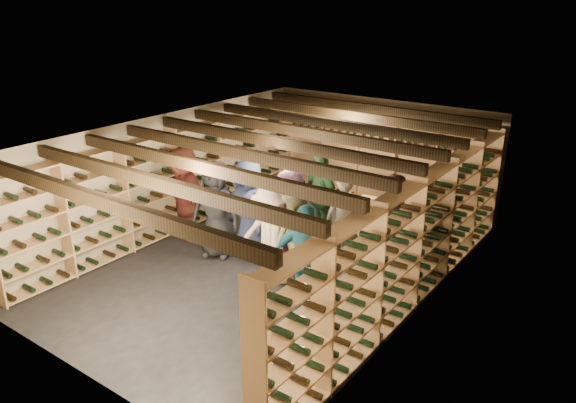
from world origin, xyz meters
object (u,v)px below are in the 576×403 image
(person_0, at_px, (216,209))
(person_11, at_px, (290,221))
(person_8, at_px, (393,230))
(crate_stack_left, at_px, (370,214))
(person_7, at_px, (344,224))
(crate_stack_right, at_px, (361,231))
(person_6, at_px, (249,209))
(person_2, at_px, (296,246))
(person_4, at_px, (305,260))
(person_3, at_px, (270,236))
(person_12, at_px, (419,223))
(person_5, at_px, (185,192))
(crate_loose, at_px, (350,245))
(person_10, at_px, (320,197))
(person_9, at_px, (242,206))

(person_0, height_order, person_11, person_11)
(person_8, bearing_deg, person_11, -141.27)
(crate_stack_left, distance_m, person_8, 2.24)
(person_7, bearing_deg, crate_stack_right, 91.52)
(crate_stack_right, xyz_separation_m, person_6, (-1.39, -1.72, 0.68))
(person_2, bearing_deg, crate_stack_left, 114.41)
(crate_stack_left, bearing_deg, person_11, -97.13)
(crate_stack_left, bearing_deg, person_6, -117.17)
(person_4, relative_size, person_8, 0.94)
(crate_stack_right, bearing_deg, person_0, -133.03)
(person_3, height_order, person_12, person_12)
(person_0, bearing_deg, person_5, 143.37)
(person_3, relative_size, person_7, 0.94)
(crate_stack_right, bearing_deg, crate_loose, -94.87)
(person_7, height_order, person_10, person_10)
(person_5, height_order, person_10, person_5)
(person_7, relative_size, person_8, 0.97)
(crate_loose, distance_m, person_3, 2.13)
(crate_stack_right, relative_size, person_11, 0.30)
(person_8, bearing_deg, person_10, 175.24)
(crate_stack_left, distance_m, person_10, 1.31)
(crate_loose, bearing_deg, person_8, -30.49)
(crate_stack_right, relative_size, person_0, 0.31)
(person_6, relative_size, person_11, 1.00)
(person_7, bearing_deg, person_11, -161.37)
(person_7, xyz_separation_m, person_12, (0.98, 0.90, -0.04))
(person_6, xyz_separation_m, person_12, (2.70, 1.37, -0.07))
(person_2, bearing_deg, crate_loose, 113.12)
(person_0, relative_size, person_12, 1.06)
(person_2, bearing_deg, person_9, 172.25)
(crate_loose, bearing_deg, crate_stack_left, 97.64)
(person_0, height_order, person_10, person_0)
(crate_stack_left, height_order, person_3, person_3)
(person_2, relative_size, person_12, 0.99)
(crate_stack_left, xyz_separation_m, person_12, (1.48, -1.02, 0.53))
(person_5, distance_m, person_9, 1.19)
(crate_loose, xyz_separation_m, person_3, (-0.45, -1.94, 0.77))
(crate_stack_right, bearing_deg, person_3, -101.84)
(person_3, distance_m, person_5, 2.58)
(person_3, bearing_deg, person_9, 135.55)
(person_7, bearing_deg, person_3, -140.85)
(person_0, xyz_separation_m, person_5, (-1.09, 0.29, 0.02))
(person_4, bearing_deg, person_5, 143.32)
(crate_loose, distance_m, person_10, 1.09)
(person_5, distance_m, person_6, 1.61)
(person_5, relative_size, person_12, 1.08)
(person_6, relative_size, person_8, 1.00)
(crate_loose, bearing_deg, person_7, -68.35)
(person_4, xyz_separation_m, person_8, (0.63, 1.68, 0.05))
(person_6, bearing_deg, person_10, 78.87)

